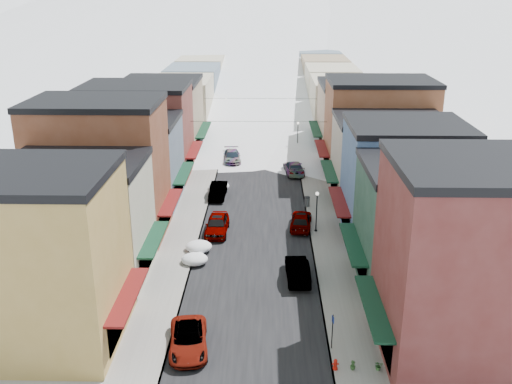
{
  "coord_description": "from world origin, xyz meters",
  "views": [
    {
      "loc": [
        1.11,
        -27.25,
        21.48
      ],
      "look_at": [
        0.0,
        24.9,
        2.64
      ],
      "focal_mm": 40.0,
      "sensor_mm": 36.0,
      "label": 1
    }
  ],
  "objects_px": {
    "fire_hydrant": "(335,365)",
    "streetlamp_near": "(317,207)",
    "car_white_suv": "(188,340)",
    "car_green_sedan": "(298,270)",
    "car_silver_sedan": "(217,224)",
    "car_dark_hatch": "(218,190)",
    "trash_can": "(307,201)"
  },
  "relations": [
    {
      "from": "car_green_sedan",
      "to": "streetlamp_near",
      "type": "distance_m",
      "value": 9.41
    },
    {
      "from": "car_silver_sedan",
      "to": "car_dark_hatch",
      "type": "bearing_deg",
      "value": 95.74
    },
    {
      "from": "car_dark_hatch",
      "to": "car_green_sedan",
      "type": "distance_m",
      "value": 19.75
    },
    {
      "from": "car_white_suv",
      "to": "streetlamp_near",
      "type": "xyz_separation_m",
      "value": [
        9.39,
        18.29,
        1.87
      ]
    },
    {
      "from": "car_white_suv",
      "to": "fire_hydrant",
      "type": "height_order",
      "value": "car_white_suv"
    },
    {
      "from": "car_dark_hatch",
      "to": "fire_hydrant",
      "type": "relative_size",
      "value": 6.76
    },
    {
      "from": "streetlamp_near",
      "to": "car_dark_hatch",
      "type": "bearing_deg",
      "value": 137.0
    },
    {
      "from": "trash_can",
      "to": "streetlamp_near",
      "type": "xyz_separation_m",
      "value": [
        0.43,
        -6.35,
        1.91
      ]
    },
    {
      "from": "fire_hydrant",
      "to": "streetlamp_near",
      "type": "height_order",
      "value": "streetlamp_near"
    },
    {
      "from": "car_green_sedan",
      "to": "fire_hydrant",
      "type": "distance_m",
      "value": 11.43
    },
    {
      "from": "car_silver_sedan",
      "to": "car_green_sedan",
      "type": "relative_size",
      "value": 1.04
    },
    {
      "from": "car_dark_hatch",
      "to": "trash_can",
      "type": "xyz_separation_m",
      "value": [
        9.42,
        -2.84,
        -0.11
      ]
    },
    {
      "from": "fire_hydrant",
      "to": "streetlamp_near",
      "type": "bearing_deg",
      "value": 88.79
    },
    {
      "from": "car_silver_sedan",
      "to": "car_green_sedan",
      "type": "xyz_separation_m",
      "value": [
        7.0,
        -8.7,
        -0.06
      ]
    },
    {
      "from": "fire_hydrant",
      "to": "streetlamp_near",
      "type": "xyz_separation_m",
      "value": [
        0.43,
        20.29,
        2.1
      ]
    },
    {
      "from": "car_dark_hatch",
      "to": "streetlamp_near",
      "type": "height_order",
      "value": "streetlamp_near"
    },
    {
      "from": "car_white_suv",
      "to": "car_silver_sedan",
      "type": "relative_size",
      "value": 1.01
    },
    {
      "from": "car_dark_hatch",
      "to": "streetlamp_near",
      "type": "relative_size",
      "value": 1.22
    },
    {
      "from": "car_green_sedan",
      "to": "streetlamp_near",
      "type": "relative_size",
      "value": 1.25
    },
    {
      "from": "car_green_sedan",
      "to": "streetlamp_near",
      "type": "height_order",
      "value": "streetlamp_near"
    },
    {
      "from": "car_green_sedan",
      "to": "fire_hydrant",
      "type": "height_order",
      "value": "car_green_sedan"
    },
    {
      "from": "car_white_suv",
      "to": "car_dark_hatch",
      "type": "xyz_separation_m",
      "value": [
        -0.46,
        27.48,
        0.07
      ]
    },
    {
      "from": "car_silver_sedan",
      "to": "fire_hydrant",
      "type": "height_order",
      "value": "car_silver_sedan"
    },
    {
      "from": "car_dark_hatch",
      "to": "car_white_suv",
      "type": "bearing_deg",
      "value": -87.56
    },
    {
      "from": "fire_hydrant",
      "to": "car_green_sedan",
      "type": "bearing_deg",
      "value": 98.56
    },
    {
      "from": "car_white_suv",
      "to": "trash_can",
      "type": "bearing_deg",
      "value": 62.85
    },
    {
      "from": "car_silver_sedan",
      "to": "trash_can",
      "type": "distance_m",
      "value": 10.95
    },
    {
      "from": "fire_hydrant",
      "to": "trash_can",
      "type": "distance_m",
      "value": 26.64
    },
    {
      "from": "car_silver_sedan",
      "to": "streetlamp_near",
      "type": "height_order",
      "value": "streetlamp_near"
    },
    {
      "from": "trash_can",
      "to": "car_dark_hatch",
      "type": "bearing_deg",
      "value": 163.23
    },
    {
      "from": "car_white_suv",
      "to": "car_green_sedan",
      "type": "height_order",
      "value": "car_green_sedan"
    },
    {
      "from": "car_dark_hatch",
      "to": "fire_hydrant",
      "type": "height_order",
      "value": "car_dark_hatch"
    }
  ]
}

